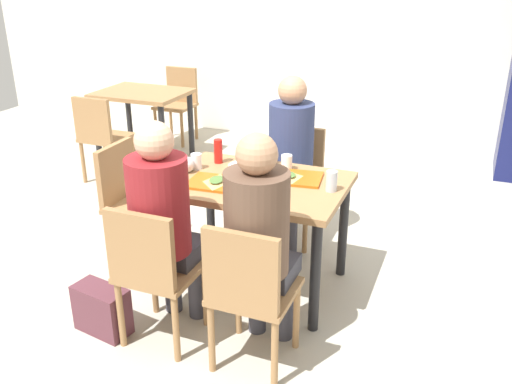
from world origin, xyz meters
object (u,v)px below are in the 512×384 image
at_px(main_table, 256,196).
at_px(person_far_side, 289,150).
at_px(paper_plate_center, 245,166).
at_px(pizza_slice_a, 216,181).
at_px(chair_near_right, 249,289).
at_px(plastic_cup_d, 287,163).
at_px(chair_far_side, 295,175).
at_px(background_chair_far, 179,99).
at_px(person_in_brown_jacket, 259,231).
at_px(pizza_slice_b, 288,176).
at_px(background_chair_near, 100,133).
at_px(condiment_bottle, 218,151).
at_px(chair_near_left, 152,267).
at_px(plastic_cup_a, 271,156).
at_px(tray_red_far, 292,178).
at_px(background_table, 143,103).
at_px(plastic_cup_c, 196,161).
at_px(chair_left_end, 130,195).
at_px(person_in_red, 163,214).
at_px(tray_red_near, 218,183).
at_px(paper_plate_near_edge, 269,197).
at_px(soda_can, 332,181).
at_px(foil_bundle, 187,165).
at_px(plastic_cup_b, 238,194).
at_px(handbag, 102,310).

bearing_deg(main_table, person_far_side, 90.00).
xyz_separation_m(paper_plate_center, pizza_slice_a, (-0.04, -0.35, 0.02)).
distance_m(chair_near_right, plastic_cup_d, 1.08).
height_order(chair_far_side, background_chair_far, same).
bearing_deg(person_in_brown_jacket, pizza_slice_b, 98.06).
bearing_deg(person_far_side, paper_plate_center, -111.30).
relative_size(pizza_slice_b, background_chair_near, 0.26).
height_order(chair_near_right, person_in_brown_jacket, person_in_brown_jacket).
bearing_deg(condiment_bottle, chair_near_left, -85.26).
bearing_deg(person_far_side, plastic_cup_a, -95.14).
bearing_deg(tray_red_far, person_far_side, 110.27).
relative_size(pizza_slice_a, background_table, 0.24).
bearing_deg(plastic_cup_c, pizza_slice_b, 3.85).
xyz_separation_m(chair_left_end, background_chair_near, (-1.08, 1.14, 0.00)).
bearing_deg(person_in_brown_jacket, background_chair_far, 125.20).
height_order(chair_near_left, person_in_red, person_in_red).
height_order(tray_red_near, pizza_slice_a, pizza_slice_a).
relative_size(chair_left_end, background_table, 0.93).
xyz_separation_m(main_table, plastic_cup_a, (-0.03, 0.33, 0.15)).
bearing_deg(tray_red_far, plastic_cup_d, 121.03).
distance_m(tray_red_near, paper_plate_near_edge, 0.36).
distance_m(soda_can, background_table, 3.10).
relative_size(plastic_cup_a, background_table, 0.11).
distance_m(pizza_slice_b, background_chair_near, 2.43).
relative_size(main_table, foil_bundle, 10.89).
height_order(pizza_slice_a, background_table, pizza_slice_a).
xyz_separation_m(person_in_red, background_chair_far, (-1.74, 3.24, -0.25)).
bearing_deg(person_in_red, plastic_cup_a, 75.71).
xyz_separation_m(chair_left_end, plastic_cup_c, (0.49, 0.06, 0.29)).
height_order(pizza_slice_a, plastic_cup_b, plastic_cup_b).
bearing_deg(chair_near_right, plastic_cup_b, 118.98).
bearing_deg(plastic_cup_c, background_table, 130.99).
relative_size(chair_near_left, pizza_slice_b, 3.79).
bearing_deg(main_table, plastic_cup_d, 66.64).
xyz_separation_m(chair_near_left, background_chair_far, (-1.74, 3.38, 0.00)).
distance_m(chair_far_side, chair_left_end, 1.21).
bearing_deg(handbag, plastic_cup_d, 54.90).
bearing_deg(tray_red_far, paper_plate_near_edge, -94.72).
bearing_deg(handbag, foil_bundle, 78.29).
bearing_deg(handbag, background_chair_far, 112.27).
relative_size(pizza_slice_b, plastic_cup_d, 2.20).
distance_m(person_in_brown_jacket, person_far_side, 1.29).
xyz_separation_m(main_table, soda_can, (0.46, 0.02, 0.16)).
distance_m(chair_left_end, person_in_red, 0.94).
height_order(plastic_cup_c, condiment_bottle, condiment_bottle).
xyz_separation_m(plastic_cup_a, foil_bundle, (-0.44, -0.35, 0.00)).
relative_size(paper_plate_near_edge, background_chair_far, 0.26).
bearing_deg(person_in_red, soda_can, 41.56).
relative_size(chair_near_left, plastic_cup_b, 8.33).
height_order(person_far_side, tray_red_far, person_far_side).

